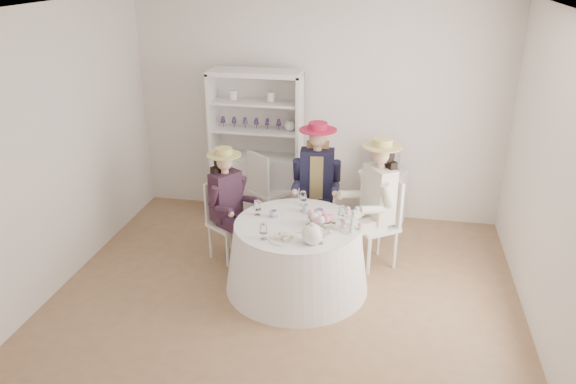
# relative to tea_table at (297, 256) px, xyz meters

# --- Properties ---
(ground) EXTENTS (4.50, 4.50, 0.00)m
(ground) POSITION_rel_tea_table_xyz_m (-0.08, -0.16, -0.35)
(ground) COLOR brown
(ground) RESTS_ON ground
(ceiling) EXTENTS (4.50, 4.50, 0.00)m
(ceiling) POSITION_rel_tea_table_xyz_m (-0.08, -0.16, 2.35)
(ceiling) COLOR white
(ceiling) RESTS_ON wall_back
(wall_back) EXTENTS (4.50, 0.00, 4.50)m
(wall_back) POSITION_rel_tea_table_xyz_m (-0.08, 1.84, 1.00)
(wall_back) COLOR silver
(wall_back) RESTS_ON ground
(wall_front) EXTENTS (4.50, 0.00, 4.50)m
(wall_front) POSITION_rel_tea_table_xyz_m (-0.08, -2.16, 1.00)
(wall_front) COLOR silver
(wall_front) RESTS_ON ground
(wall_left) EXTENTS (0.00, 4.50, 4.50)m
(wall_left) POSITION_rel_tea_table_xyz_m (-2.33, -0.16, 1.00)
(wall_left) COLOR silver
(wall_left) RESTS_ON ground
(wall_right) EXTENTS (0.00, 4.50, 4.50)m
(wall_right) POSITION_rel_tea_table_xyz_m (2.17, -0.16, 1.00)
(wall_right) COLOR silver
(wall_right) RESTS_ON ground
(tea_table) EXTENTS (1.42, 1.42, 0.70)m
(tea_table) POSITION_rel_tea_table_xyz_m (0.00, 0.00, 0.00)
(tea_table) COLOR white
(tea_table) RESTS_ON ground
(hutch) EXTENTS (1.19, 0.65, 1.85)m
(hutch) POSITION_rel_tea_table_xyz_m (-0.77, 1.55, 0.31)
(hutch) COLOR silver
(hutch) RESTS_ON ground
(side_table) EXTENTS (0.55, 0.55, 0.69)m
(side_table) POSITION_rel_tea_table_xyz_m (0.79, 1.59, -0.00)
(side_table) COLOR silver
(side_table) RESTS_ON ground
(hatbox) EXTENTS (0.40, 0.40, 0.32)m
(hatbox) POSITION_rel_tea_table_xyz_m (0.79, 1.59, 0.51)
(hatbox) COLOR black
(hatbox) RESTS_ON side_table
(guest_left) EXTENTS (0.54, 0.51, 1.26)m
(guest_left) POSITION_rel_tea_table_xyz_m (-0.83, 0.43, 0.37)
(guest_left) COLOR silver
(guest_left) RESTS_ON ground
(guest_mid) EXTENTS (0.53, 0.55, 1.44)m
(guest_mid) POSITION_rel_tea_table_xyz_m (0.05, 0.94, 0.47)
(guest_mid) COLOR silver
(guest_mid) RESTS_ON ground
(guest_right) EXTENTS (0.61, 0.57, 1.41)m
(guest_right) POSITION_rel_tea_table_xyz_m (0.73, 0.59, 0.45)
(guest_right) COLOR silver
(guest_right) RESTS_ON ground
(spare_chair) EXTENTS (0.56, 0.56, 0.97)m
(spare_chair) POSITION_rel_tea_table_xyz_m (-0.60, 1.25, 0.17)
(spare_chair) COLOR silver
(spare_chair) RESTS_ON ground
(teacup_a) EXTENTS (0.10, 0.10, 0.06)m
(teacup_a) POSITION_rel_tea_table_xyz_m (-0.26, 0.10, 0.38)
(teacup_a) COLOR white
(teacup_a) RESTS_ON tea_table
(teacup_b) EXTENTS (0.09, 0.09, 0.07)m
(teacup_b) POSITION_rel_tea_table_xyz_m (0.03, 0.28, 0.39)
(teacup_b) COLOR white
(teacup_b) RESTS_ON tea_table
(teacup_c) EXTENTS (0.13, 0.13, 0.08)m
(teacup_c) POSITION_rel_tea_table_xyz_m (0.18, 0.18, 0.39)
(teacup_c) COLOR white
(teacup_c) RESTS_ON tea_table
(flower_bowl) EXTENTS (0.25, 0.25, 0.06)m
(flower_bowl) POSITION_rel_tea_table_xyz_m (0.22, 0.00, 0.38)
(flower_bowl) COLOR white
(flower_bowl) RESTS_ON tea_table
(flower_arrangement) EXTENTS (0.20, 0.21, 0.08)m
(flower_arrangement) POSITION_rel_tea_table_xyz_m (0.23, -0.03, 0.45)
(flower_arrangement) COLOR pink
(flower_arrangement) RESTS_ON tea_table
(table_teapot) EXTENTS (0.27, 0.19, 0.20)m
(table_teapot) POSITION_rel_tea_table_xyz_m (0.20, -0.36, 0.44)
(table_teapot) COLOR white
(table_teapot) RESTS_ON tea_table
(sandwich_plate) EXTENTS (0.27, 0.27, 0.06)m
(sandwich_plate) POSITION_rel_tea_table_xyz_m (-0.06, -0.35, 0.37)
(sandwich_plate) COLOR white
(sandwich_plate) RESTS_ON tea_table
(cupcake_stand) EXTENTS (0.23, 0.23, 0.22)m
(cupcake_stand) POSITION_rel_tea_table_xyz_m (0.53, -0.03, 0.43)
(cupcake_stand) COLOR white
(cupcake_stand) RESTS_ON tea_table
(stemware_set) EXTENTS (0.92, 0.89, 0.15)m
(stemware_set) POSITION_rel_tea_table_xyz_m (0.00, 0.00, 0.43)
(stemware_set) COLOR white
(stemware_set) RESTS_ON tea_table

